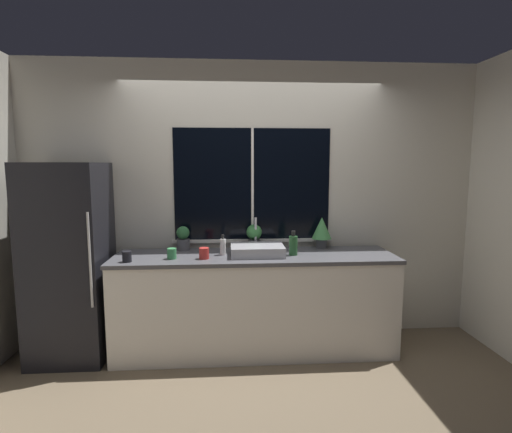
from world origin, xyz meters
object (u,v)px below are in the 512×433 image
potted_plant_left (183,238)px  soap_bottle (223,246)px  mug_red (204,253)px  mug_green (172,254)px  mug_black (127,257)px  potted_plant_right (322,230)px  potted_plant_center (254,236)px  bottle_tall (293,245)px  refrigerator (70,262)px  sink (257,250)px

potted_plant_left → soap_bottle: (0.38, -0.23, -0.04)m
mug_red → mug_green: (-0.28, 0.02, -0.00)m
soap_bottle → mug_black: 0.83m
potted_plant_right → mug_black: 1.82m
potted_plant_center → mug_green: 0.83m
mug_red → potted_plant_right: bearing=18.6°
potted_plant_right → soap_bottle: size_ratio=1.64×
potted_plant_right → bottle_tall: potted_plant_right is taller
potted_plant_left → mug_red: size_ratio=2.37×
potted_plant_center → soap_bottle: 0.38m
soap_bottle → mug_red: soap_bottle is taller
refrigerator → soap_bottle: refrigerator is taller
potted_plant_right → bottle_tall: (-0.33, -0.29, -0.09)m
potted_plant_left → potted_plant_center: size_ratio=0.96×
refrigerator → mug_green: size_ratio=18.68×
sink → soap_bottle: 0.31m
refrigerator → bottle_tall: refrigerator is taller
potted_plant_left → mug_red: (0.22, -0.38, -0.07)m
mug_green → mug_black: mug_green is taller
refrigerator → mug_green: (0.91, -0.11, 0.08)m
bottle_tall → mug_black: bearing=-173.5°
potted_plant_left → bottle_tall: (1.02, -0.29, -0.02)m
bottle_tall → potted_plant_center: bearing=139.7°
sink → mug_black: (-1.11, -0.19, -0.00)m
potted_plant_center → soap_bottle: size_ratio=1.29×
potted_plant_center → mug_green: size_ratio=2.58×
refrigerator → potted_plant_center: refrigerator is taller
soap_bottle → bottle_tall: (0.64, -0.05, 0.01)m
refrigerator → sink: 1.66m
potted_plant_right → bottle_tall: bearing=-138.9°
mug_red → mug_green: bearing=176.8°
refrigerator → sink: refrigerator is taller
soap_bottle → mug_black: soap_bottle is taller
bottle_tall → mug_red: size_ratio=2.28×
soap_bottle → refrigerator: bearing=-179.2°
potted_plant_right → mug_red: size_ratio=3.15×
sink → potted_plant_left: size_ratio=2.08×
potted_plant_right → potted_plant_center: bearing=180.0°
bottle_tall → mug_green: bottle_tall is taller
potted_plant_left → soap_bottle: bearing=-31.5°
potted_plant_center → potted_plant_left: bearing=180.0°
refrigerator → mug_red: refrigerator is taller
soap_bottle → bottle_tall: 0.64m
soap_bottle → mug_green: size_ratio=2.01×
mug_red → potted_plant_left: bearing=120.3°
bottle_tall → mug_green: size_ratio=2.38×
soap_bottle → mug_black: (-0.80, -0.21, -0.03)m
potted_plant_center → potted_plant_right: size_ratio=0.79×
potted_plant_left → mug_black: 0.62m
potted_plant_right → mug_black: size_ratio=3.34×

